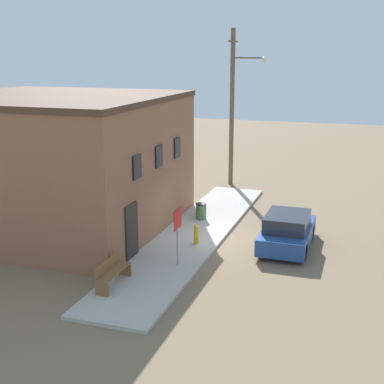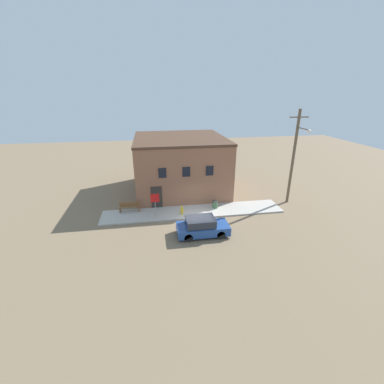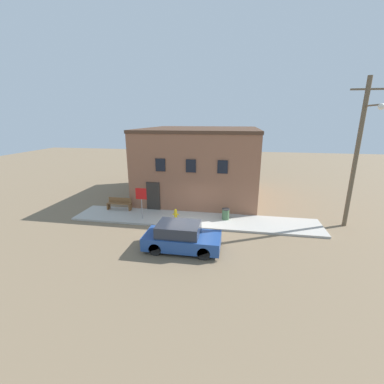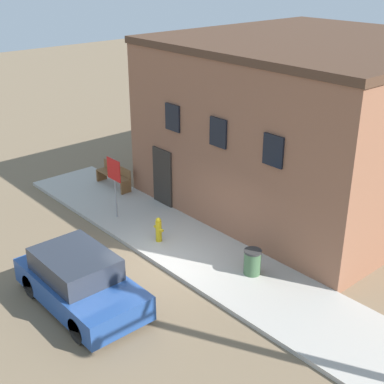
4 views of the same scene
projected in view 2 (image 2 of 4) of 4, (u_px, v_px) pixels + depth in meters
ground_plane at (196, 219)px, 22.25m from camera, size 80.00×80.00×0.00m
sidewalk at (193, 212)px, 23.48m from camera, size 16.38×2.73×0.13m
brick_building at (180, 164)px, 28.04m from camera, size 9.45×9.77×5.85m
fire_hydrant at (182, 210)px, 22.66m from camera, size 0.41×0.19×0.81m
stop_sign at (155, 201)px, 21.87m from camera, size 0.75×0.06×2.12m
bench at (129, 207)px, 23.26m from camera, size 1.78×0.44×0.87m
trash_bin at (215, 204)px, 23.91m from camera, size 0.50×0.50×0.74m
utility_pole at (294, 155)px, 23.90m from camera, size 1.80×2.08×8.91m
parked_car at (202, 227)px, 19.59m from camera, size 3.96×1.84×1.44m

